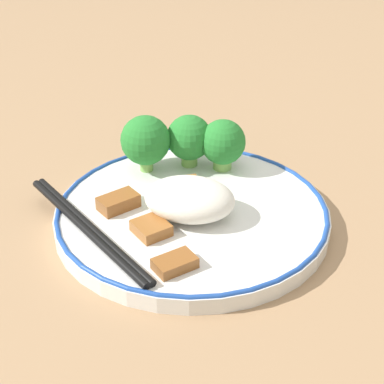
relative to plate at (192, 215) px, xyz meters
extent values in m
plane|color=#9E7A56|center=(0.00, 0.00, -0.01)|extent=(3.00, 3.00, 0.00)
cylinder|color=white|center=(0.00, 0.00, 0.00)|extent=(0.27, 0.27, 0.02)
torus|color=#1E479E|center=(0.00, 0.00, 0.01)|extent=(0.27, 0.27, 0.00)
ellipsoid|color=white|center=(0.00, 0.01, 0.02)|extent=(0.09, 0.07, 0.04)
cylinder|color=#7FB756|center=(-0.01, -0.09, 0.01)|extent=(0.02, 0.02, 0.01)
sphere|color=#267A2D|center=(-0.01, -0.09, 0.04)|extent=(0.05, 0.05, 0.05)
cylinder|color=#7FB756|center=(0.02, -0.09, 0.01)|extent=(0.02, 0.02, 0.01)
sphere|color=#267A2D|center=(0.02, -0.09, 0.04)|extent=(0.05, 0.05, 0.05)
cylinder|color=#7FB756|center=(0.06, -0.07, 0.01)|extent=(0.01, 0.01, 0.02)
sphere|color=#267A2D|center=(0.06, -0.07, 0.04)|extent=(0.05, 0.05, 0.05)
cube|color=brown|center=(0.07, 0.01, 0.01)|extent=(0.04, 0.04, 0.01)
cube|color=#9E6633|center=(0.01, -0.03, 0.01)|extent=(0.03, 0.04, 0.01)
cube|color=brown|center=(-0.01, 0.09, 0.01)|extent=(0.04, 0.04, 0.01)
cube|color=#995B28|center=(0.03, 0.05, 0.01)|extent=(0.04, 0.04, 0.01)
cylinder|color=black|center=(0.09, 0.06, 0.01)|extent=(0.16, 0.14, 0.01)
cylinder|color=black|center=(0.08, 0.05, 0.01)|extent=(0.16, 0.14, 0.01)
camera|label=1|loc=(-0.11, 0.51, 0.35)|focal=60.00mm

